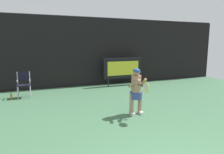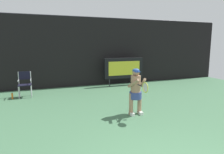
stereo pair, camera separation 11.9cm
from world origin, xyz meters
name	(u,v)px [view 2 (the right image)]	position (x,y,z in m)	size (l,w,h in m)	color
backdrop_screen	(77,52)	(0.00, 8.50, 1.81)	(18.00, 0.12, 3.66)	black
scoreboard	(124,68)	(2.38, 7.85, 0.95)	(2.20, 0.21, 1.50)	black
umpire_chair	(25,83)	(-2.54, 7.03, 0.62)	(0.52, 0.44, 1.08)	#B7B7BC
water_bottle	(12,96)	(-3.04, 6.85, 0.12)	(0.07, 0.07, 0.27)	orange
tennis_player	(136,90)	(0.89, 3.45, 0.81)	(0.53, 0.61, 1.48)	white
tennis_racket	(145,87)	(0.88, 2.88, 1.00)	(0.03, 0.60, 0.31)	black
tennis_ball_loose	(132,100)	(1.46, 4.87, 0.03)	(0.07, 0.07, 0.07)	#CCDB3D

